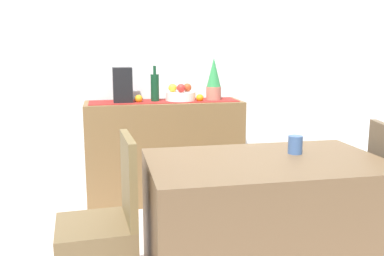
{
  "coord_description": "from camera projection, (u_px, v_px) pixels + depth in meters",
  "views": [
    {
      "loc": [
        -0.64,
        -2.75,
        1.34
      ],
      "look_at": [
        -0.02,
        0.34,
        0.75
      ],
      "focal_mm": 40.14,
      "sensor_mm": 36.0,
      "label": 1
    }
  ],
  "objects": [
    {
      "name": "apple_center",
      "position": [
        173.0,
        88.0,
        3.76
      ],
      "size": [
        0.06,
        0.06,
        0.06
      ],
      "primitive_type": "sphere",
      "color": "#AC3A2C",
      "rests_on": "fruit_bowl"
    },
    {
      "name": "coffee_maker",
      "position": [
        123.0,
        85.0,
        3.62
      ],
      "size": [
        0.16,
        0.18,
        0.3
      ],
      "primitive_type": "cube",
      "color": "black",
      "rests_on": "sideboard_console"
    },
    {
      "name": "chair_near_window",
      "position": [
        100.0,
        255.0,
        2.26
      ],
      "size": [
        0.43,
        0.43,
        0.9
      ],
      "color": "brown",
      "rests_on": "ground"
    },
    {
      "name": "orange_loose_near_bowl",
      "position": [
        200.0,
        98.0,
        3.7
      ],
      "size": [
        0.06,
        0.06,
        0.06
      ],
      "primitive_type": "sphere",
      "color": "orange",
      "rests_on": "sideboard_console"
    },
    {
      "name": "apple_upper",
      "position": [
        187.0,
        87.0,
        3.73
      ],
      "size": [
        0.07,
        0.07,
        0.07
      ],
      "primitive_type": "sphere",
      "color": "#A63E1C",
      "rests_on": "fruit_bowl"
    },
    {
      "name": "wine_bottle",
      "position": [
        155.0,
        87.0,
        3.68
      ],
      "size": [
        0.07,
        0.07,
        0.31
      ],
      "color": "#113B21",
      "rests_on": "sideboard_console"
    },
    {
      "name": "potted_plant",
      "position": [
        214.0,
        80.0,
        3.77
      ],
      "size": [
        0.13,
        0.13,
        0.37
      ],
      "color": "#AF6A58",
      "rests_on": "sideboard_console"
    },
    {
      "name": "sideboard_console",
      "position": [
        165.0,
        151.0,
        3.79
      ],
      "size": [
        1.36,
        0.42,
        0.89
      ],
      "primitive_type": "cube",
      "color": "brown",
      "rests_on": "ground"
    },
    {
      "name": "apple_left",
      "position": [
        173.0,
        88.0,
        3.7
      ],
      "size": [
        0.07,
        0.07,
        0.07
      ],
      "primitive_type": "sphere",
      "color": "gold",
      "rests_on": "fruit_bowl"
    },
    {
      "name": "table_runner",
      "position": [
        164.0,
        101.0,
        3.71
      ],
      "size": [
        1.27,
        0.32,
        0.01
      ],
      "primitive_type": "cube",
      "color": "maroon",
      "rests_on": "sideboard_console"
    },
    {
      "name": "apple_front",
      "position": [
        181.0,
        88.0,
        3.66
      ],
      "size": [
        0.07,
        0.07,
        0.07
      ],
      "primitive_type": "sphere",
      "color": "#B32825",
      "rests_on": "fruit_bowl"
    },
    {
      "name": "orange_loose_end",
      "position": [
        139.0,
        99.0,
        3.62
      ],
      "size": [
        0.07,
        0.07,
        0.07
      ],
      "primitive_type": "sphere",
      "color": "orange",
      "rests_on": "sideboard_console"
    },
    {
      "name": "fruit_bowl",
      "position": [
        181.0,
        96.0,
        3.73
      ],
      "size": [
        0.26,
        0.26,
        0.08
      ],
      "primitive_type": "cylinder",
      "color": "white",
      "rests_on": "table_runner"
    },
    {
      "name": "ground_plane",
      "position": [
        204.0,
        243.0,
        3.02
      ],
      "size": [
        6.4,
        6.4,
        0.02
      ],
      "primitive_type": "cube",
      "color": "beige",
      "rests_on": "ground"
    },
    {
      "name": "room_wall_rear",
      "position": [
        175.0,
        47.0,
        3.91
      ],
      "size": [
        6.4,
        0.06,
        2.7
      ],
      "primitive_type": "cube",
      "color": "silver",
      "rests_on": "ground"
    },
    {
      "name": "dining_table",
      "position": [
        264.0,
        223.0,
        2.42
      ],
      "size": [
        1.3,
        0.79,
        0.74
      ],
      "primitive_type": "cube",
      "color": "brown",
      "rests_on": "ground"
    },
    {
      "name": "coffee_cup",
      "position": [
        295.0,
        145.0,
        2.47
      ],
      "size": [
        0.08,
        0.08,
        0.1
      ],
      "primitive_type": "cylinder",
      "color": "#3A588D",
      "rests_on": "dining_table"
    }
  ]
}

